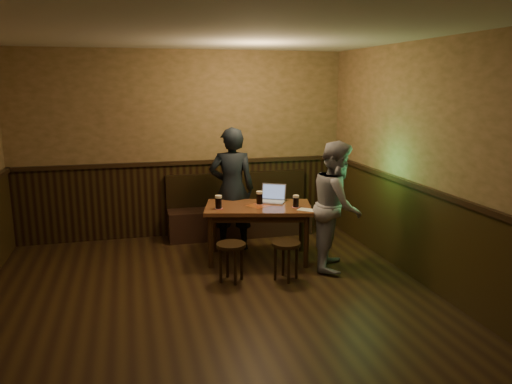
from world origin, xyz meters
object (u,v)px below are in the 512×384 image
object	(u,v)px
pint_right	(296,201)
person_suit	(232,189)
stool_right	(286,250)
bench	(239,215)
stool_left	(231,251)
person_grey	(337,205)
laptop	(273,197)
pint_mid	(260,198)
pub_table	(258,213)
pint_left	(218,202)

from	to	relation	value
pint_right	person_suit	xyz separation A→B (m)	(-0.69, 0.73, 0.05)
pint_right	stool_right	bearing A→B (deg)	-118.51
bench	stool_left	world-z (taller)	bench
pint_right	person_grey	world-z (taller)	person_grey
stool_left	stool_right	world-z (taller)	stool_left
stool_left	pint_right	size ratio (longest dim) A/B	2.89
laptop	person_grey	distance (m)	0.95
bench	pint_mid	world-z (taller)	bench
pint_mid	person_grey	xyz separation A→B (m)	(0.85, -0.60, -0.01)
bench	stool_left	distance (m)	1.89
laptop	person_grey	bearing A→B (deg)	-18.51
pint_mid	stool_left	bearing A→B (deg)	-126.29
pint_right	person_grey	distance (m)	0.54
pint_right	pub_table	bearing A→B (deg)	156.53
bench	pint_mid	distance (m)	1.19
pint_left	laptop	bearing A→B (deg)	13.79
bench	person_suit	bearing A→B (deg)	-111.07
pub_table	stool_left	world-z (taller)	pub_table
stool_left	stool_right	xyz separation A→B (m)	(0.65, -0.11, -0.00)
pub_table	person_grey	xyz separation A→B (m)	(0.89, -0.52, 0.17)
pint_left	pint_right	distance (m)	1.00
person_suit	stool_left	bearing A→B (deg)	87.56
laptop	pub_table	bearing A→B (deg)	-116.00
pint_right	laptop	distance (m)	0.42
bench	pint_mid	bearing A→B (deg)	-87.91
bench	person_grey	world-z (taller)	person_grey
pub_table	pint_left	bearing A→B (deg)	-163.95
bench	stool_right	xyz separation A→B (m)	(0.14, -1.93, 0.06)
stool_right	laptop	bearing A→B (deg)	83.50
stool_left	person_grey	distance (m)	1.47
laptop	stool_right	bearing A→B (deg)	-67.40
bench	person_suit	size ratio (longest dim) A/B	1.27
stool_right	person_suit	distance (m)	1.44
stool_right	pint_left	world-z (taller)	pint_left
person_grey	pint_right	bearing A→B (deg)	79.00
pint_left	laptop	world-z (taller)	laptop
person_grey	pub_table	bearing A→B (deg)	85.52
stool_left	pint_right	bearing A→B (deg)	25.93
bench	stool_left	size ratio (longest dim) A/B	4.69
pint_mid	bench	bearing A→B (deg)	92.09
pub_table	pint_left	world-z (taller)	pint_left
bench	pub_table	bearing A→B (deg)	-90.00
pint_mid	pint_left	bearing A→B (deg)	-170.38
bench	pint_left	distance (m)	1.39
stool_left	person_suit	bearing A→B (deg)	77.50
pub_table	laptop	bearing A→B (deg)	49.00
laptop	person_suit	xyz separation A→B (m)	(-0.49, 0.36, 0.07)
stool_left	pint_left	bearing A→B (deg)	92.33
pint_left	pint_mid	size ratio (longest dim) A/B	0.98
pint_right	laptop	xyz separation A→B (m)	(-0.20, 0.37, -0.02)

